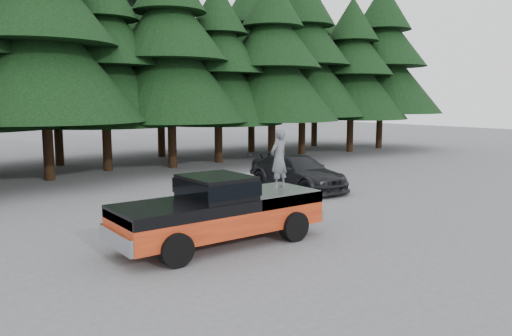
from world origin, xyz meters
TOP-DOWN VIEW (x-y plane):
  - ground at (0.00, 0.00)m, footprint 120.00×120.00m
  - pickup_truck at (-0.21, 0.18)m, footprint 6.00×2.04m
  - truck_cab at (-0.31, 0.18)m, footprint 1.66×1.90m
  - air_compressor at (0.64, 0.27)m, footprint 0.76×0.67m
  - man_on_bed at (1.91, 0.24)m, footprint 0.71×0.54m
  - parked_car at (7.13, 5.31)m, footprint 2.19×5.24m
  - treeline at (0.42, 17.20)m, footprint 60.15×16.05m

SIDE VIEW (x-z plane):
  - ground at x=0.00m, z-range 0.00..0.00m
  - pickup_truck at x=-0.21m, z-range 0.00..1.33m
  - parked_car at x=7.13m, z-range 0.00..1.51m
  - air_compressor at x=0.64m, z-range 1.33..1.78m
  - truck_cab at x=-0.31m, z-range 1.33..1.92m
  - man_on_bed at x=1.91m, z-range 1.33..3.09m
  - treeline at x=0.42m, z-range -1.03..16.47m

